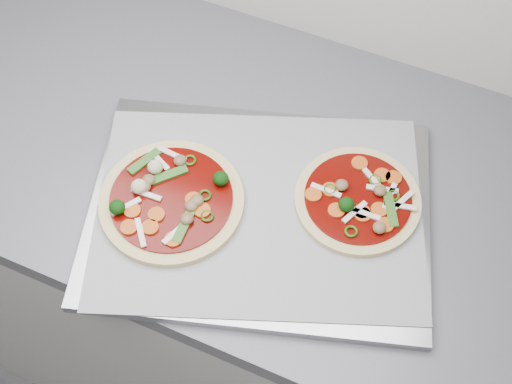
% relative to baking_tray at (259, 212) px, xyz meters
% --- Properties ---
extents(base_cabinet, '(3.60, 0.60, 0.86)m').
position_rel_baking_tray_xyz_m(base_cabinet, '(-0.65, 0.08, -0.48)').
color(base_cabinet, silver).
rests_on(base_cabinet, ground).
extents(baking_tray, '(0.60, 0.51, 0.02)m').
position_rel_baking_tray_xyz_m(baking_tray, '(0.00, 0.00, 0.00)').
color(baking_tray, gray).
rests_on(baking_tray, countertop).
extents(parchment, '(0.58, 0.50, 0.00)m').
position_rel_baking_tray_xyz_m(parchment, '(0.00, 0.00, 0.01)').
color(parchment, gray).
rests_on(parchment, baking_tray).
extents(pizza_left, '(0.23, 0.23, 0.04)m').
position_rel_baking_tray_xyz_m(pizza_left, '(-0.13, -0.04, 0.02)').
color(pizza_left, '#DAC180').
rests_on(pizza_left, parchment).
extents(pizza_right, '(0.21, 0.21, 0.03)m').
position_rel_baking_tray_xyz_m(pizza_right, '(0.13, 0.07, 0.02)').
color(pizza_right, '#DAC180').
rests_on(pizza_right, parchment).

